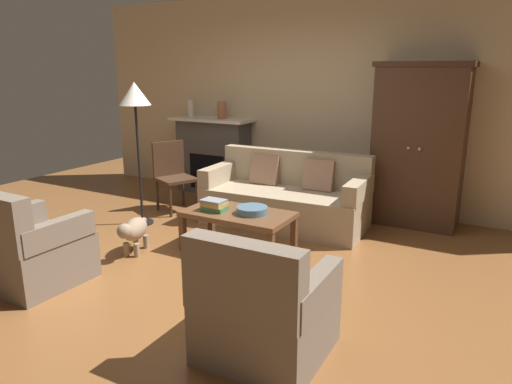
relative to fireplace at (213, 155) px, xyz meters
name	(u,v)px	position (x,y,z in m)	size (l,w,h in m)	color
ground_plane	(215,265)	(1.55, -2.30, -0.57)	(9.60, 9.60, 0.00)	brown
back_wall	(318,101)	(1.55, 0.25, 0.83)	(7.20, 0.10, 2.80)	beige
fireplace	(213,155)	(0.00, 0.00, 0.00)	(1.26, 0.48, 1.12)	#4C4947
armoire	(419,145)	(2.95, -0.08, 0.39)	(1.06, 0.57, 1.90)	#472D1E
couch	(286,199)	(1.62, -0.85, -0.25)	(1.95, 0.93, 0.86)	tan
coffee_table	(238,217)	(1.56, -1.87, -0.20)	(1.10, 0.60, 0.42)	brown
fruit_bowl	(252,210)	(1.71, -1.85, -0.11)	(0.31, 0.31, 0.07)	slate
book_stack	(214,205)	(1.32, -1.95, -0.09)	(0.25, 0.19, 0.12)	#427A4C
mantel_vase_cream	(190,108)	(-0.38, -0.02, 0.68)	(0.09, 0.09, 0.25)	beige
mantel_vase_terracotta	(222,110)	(0.18, -0.02, 0.67)	(0.13, 0.13, 0.24)	#A86042
armchair_near_left	(29,250)	(0.38, -3.40, -0.25)	(0.79, 0.78, 0.88)	#756656
armchair_near_right	(263,312)	(2.65, -3.36, -0.25)	(0.79, 0.78, 0.88)	#756656
side_chair_wooden	(173,172)	(0.05, -1.02, -0.06)	(0.58, 0.58, 0.90)	#472D1E
floor_lamp	(135,102)	(0.08, -1.68, 0.89)	(0.36, 0.36, 1.68)	black
dog	(134,230)	(0.67, -2.44, -0.32)	(0.32, 0.55, 0.39)	gray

